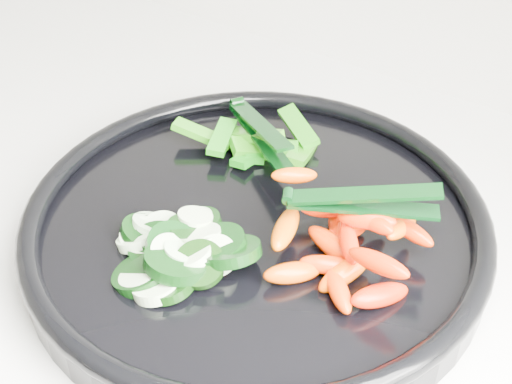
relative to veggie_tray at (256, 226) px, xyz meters
The scene contains 6 objects.
veggie_tray is the anchor object (origin of this frame).
cucumber_pile 0.07m from the veggie_tray, 111.97° to the right, with size 0.13×0.13×0.04m.
carrot_pile 0.08m from the veggie_tray, ahead, with size 0.14×0.12×0.05m.
pepper_pile 0.10m from the veggie_tray, 125.39° to the left, with size 0.13×0.10×0.04m.
tong_carrot 0.10m from the veggie_tray, 10.53° to the left, with size 0.11×0.07×0.02m.
tong_pepper 0.10m from the veggie_tray, 124.04° to the left, with size 0.10×0.07×0.02m.
Camera 1 is at (0.47, 1.33, 1.33)m, focal length 50.00 mm.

